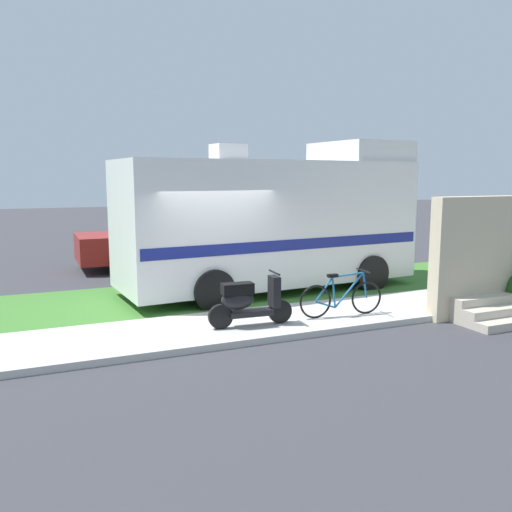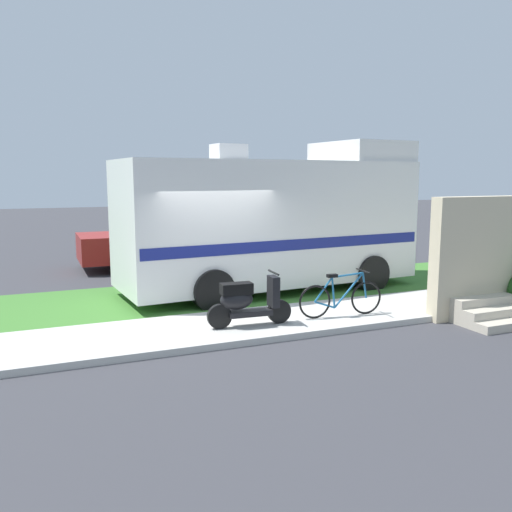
{
  "view_description": "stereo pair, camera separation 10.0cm",
  "coord_description": "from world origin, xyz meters",
  "px_view_note": "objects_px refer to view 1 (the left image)",
  "views": [
    {
      "loc": [
        -3.59,
        -10.08,
        2.8
      ],
      "look_at": [
        0.87,
        0.3,
        1.1
      ],
      "focal_mm": 37.59,
      "sensor_mm": 36.0,
      "label": 1
    },
    {
      "loc": [
        -3.5,
        -10.12,
        2.8
      ],
      "look_at": [
        0.87,
        0.3,
        1.1
      ],
      "focal_mm": 37.59,
      "sensor_mm": 36.0,
      "label": 2
    }
  ],
  "objects_px": {
    "pickup_truck_near": "(188,235)",
    "bottle_green": "(447,301)",
    "bicycle": "(341,297)",
    "scooter": "(248,301)",
    "motorhome_rv": "(273,221)"
  },
  "relations": [
    {
      "from": "bicycle",
      "to": "motorhome_rv",
      "type": "bearing_deg",
      "value": 90.86
    },
    {
      "from": "motorhome_rv",
      "to": "bicycle",
      "type": "bearing_deg",
      "value": -89.14
    },
    {
      "from": "pickup_truck_near",
      "to": "bottle_green",
      "type": "xyz_separation_m",
      "value": [
        3.2,
        -7.93,
        -0.69
      ]
    },
    {
      "from": "motorhome_rv",
      "to": "bottle_green",
      "type": "height_order",
      "value": "motorhome_rv"
    },
    {
      "from": "pickup_truck_near",
      "to": "bicycle",
      "type": "bearing_deg",
      "value": -83.92
    },
    {
      "from": "scooter",
      "to": "bottle_green",
      "type": "height_order",
      "value": "scooter"
    },
    {
      "from": "motorhome_rv",
      "to": "bicycle",
      "type": "relative_size",
      "value": 4.18
    },
    {
      "from": "motorhome_rv",
      "to": "bicycle",
      "type": "xyz_separation_m",
      "value": [
        0.04,
        -3.01,
        -1.24
      ]
    },
    {
      "from": "motorhome_rv",
      "to": "bicycle",
      "type": "height_order",
      "value": "motorhome_rv"
    },
    {
      "from": "pickup_truck_near",
      "to": "bottle_green",
      "type": "height_order",
      "value": "pickup_truck_near"
    },
    {
      "from": "bicycle",
      "to": "bottle_green",
      "type": "relative_size",
      "value": 5.83
    },
    {
      "from": "bottle_green",
      "to": "bicycle",
      "type": "bearing_deg",
      "value": 174.12
    },
    {
      "from": "pickup_truck_near",
      "to": "bottle_green",
      "type": "distance_m",
      "value": 8.58
    },
    {
      "from": "scooter",
      "to": "bicycle",
      "type": "relative_size",
      "value": 0.91
    },
    {
      "from": "scooter",
      "to": "pickup_truck_near",
      "type": "bearing_deg",
      "value": 81.79
    }
  ]
}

